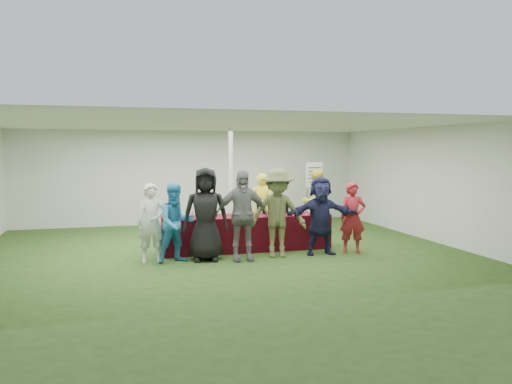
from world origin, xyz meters
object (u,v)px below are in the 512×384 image
object	(u,v)px
wine_list_sign	(314,180)
customer_4	(278,213)
serving_table	(247,233)
customer_5	(321,216)
customer_0	(152,223)
customer_6	(353,218)
staff_back	(316,202)
dump_bucket	(321,210)
customer_3	(242,215)
staff_pourer	(262,206)
customer_1	(176,223)
customer_2	(206,214)

from	to	relation	value
wine_list_sign	customer_4	world-z (taller)	wine_list_sign
serving_table	customer_5	size ratio (longest dim) A/B	2.23
customer_0	customer_6	bearing A→B (deg)	-4.46
staff_back	customer_6	distance (m)	2.30
serving_table	customer_6	xyz separation A→B (m)	(2.05, -0.89, 0.37)
staff_back	dump_bucket	bearing A→B (deg)	56.97
customer_0	customer_5	size ratio (longest dim) A/B	0.94
customer_3	staff_back	bearing A→B (deg)	47.32
serving_table	dump_bucket	bearing A→B (deg)	-7.76
wine_list_sign	customer_3	bearing A→B (deg)	-129.70
customer_5	staff_pourer	bearing A→B (deg)	114.48
wine_list_sign	staff_back	world-z (taller)	wine_list_sign
wine_list_sign	serving_table	bearing A→B (deg)	-134.74
serving_table	customer_0	xyz separation A→B (m)	(-2.06, -0.62, 0.39)
customer_1	customer_4	xyz separation A→B (m)	(2.02, -0.08, 0.13)
customer_6	staff_pourer	bearing A→B (deg)	140.40
customer_3	customer_2	bearing A→B (deg)	168.70
customer_1	customer_6	xyz separation A→B (m)	(3.66, -0.12, -0.02)
staff_back	customer_1	distance (m)	4.36
staff_back	customer_5	world-z (taller)	staff_back
customer_3	customer_4	xyz separation A→B (m)	(0.77, 0.10, 0.00)
wine_list_sign	customer_5	bearing A→B (deg)	-110.43
customer_1	customer_6	world-z (taller)	customer_1
staff_pourer	customer_6	size ratio (longest dim) A/B	1.08
customer_4	customer_5	bearing A→B (deg)	10.05
staff_back	customer_4	bearing A→B (deg)	37.89
staff_pourer	customer_5	size ratio (longest dim) A/B	0.99
dump_bucket	wine_list_sign	bearing A→B (deg)	70.19
dump_bucket	staff_pourer	bearing A→B (deg)	125.43
customer_2	customer_5	world-z (taller)	customer_2
staff_pourer	customer_4	bearing A→B (deg)	100.46
dump_bucket	customer_4	size ratio (longest dim) A/B	0.13
staff_back	customer_2	world-z (taller)	customer_2
staff_back	customer_6	bearing A→B (deg)	72.95
wine_list_sign	customer_2	xyz separation A→B (m)	(-3.70, -3.45, -0.40)
customer_5	customer_1	bearing A→B (deg)	-176.25
customer_6	customer_0	bearing A→B (deg)	-168.05
staff_back	customer_0	world-z (taller)	staff_back
serving_table	customer_3	world-z (taller)	customer_3
serving_table	wine_list_sign	bearing A→B (deg)	45.26
customer_1	customer_5	world-z (taller)	customer_5
dump_bucket	customer_1	size ratio (longest dim) A/B	0.15
customer_0	customer_2	bearing A→B (deg)	-8.63
customer_0	customer_2	distance (m)	1.04
wine_list_sign	customer_1	bearing A→B (deg)	-141.01
staff_pourer	customer_4	size ratio (longest dim) A/B	0.89
customer_2	customer_4	world-z (taller)	customer_2
customer_0	customer_3	size ratio (longest dim) A/B	0.86
customer_4	customer_1	bearing A→B (deg)	-171.52
dump_bucket	customer_6	bearing A→B (deg)	-56.82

